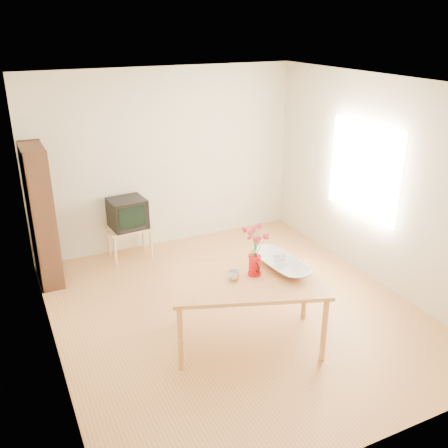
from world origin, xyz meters
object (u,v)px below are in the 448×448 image
pitcher (255,266)px  bowl (281,245)px  table (248,286)px  television (127,213)px  mug (233,275)px

pitcher → bowl: bearing=12.8°
table → pitcher: 0.22m
television → bowl: bearing=-73.5°
television → table: bearing=-83.2°
bowl → television: bowl is taller
table → bowl: bearing=32.5°
pitcher → television: pitcher is taller
bowl → table: bearing=-167.1°
mug → television: television is taller
table → television: size_ratio=3.35×
mug → bowl: bearing=179.9°
table → bowl: 0.55m
mug → table: bearing=148.6°
table → pitcher: size_ratio=7.97×
table → mug: bearing=171.3°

